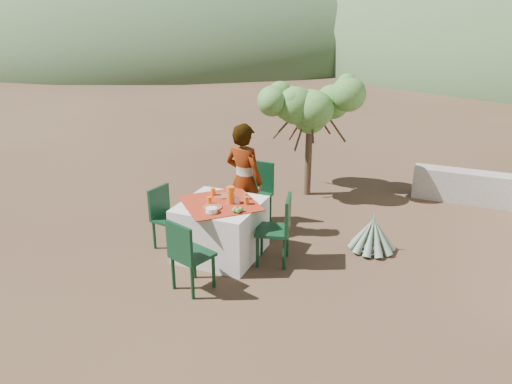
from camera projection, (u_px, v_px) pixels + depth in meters
ground at (210, 254)px, 6.86m from camera, size 160.00×160.00×0.00m
table at (221, 229)px, 6.72m from camera, size 1.30×1.30×0.76m
chair_far at (257, 191)px, 7.62m from camera, size 0.47×0.47×0.98m
chair_near at (187, 253)px, 5.81m from camera, size 0.53×0.53×0.91m
chair_left at (166, 214)px, 6.93m from camera, size 0.46×0.46×0.87m
chair_right at (279, 227)px, 6.46m from camera, size 0.52×0.52×0.93m
person at (244, 180)px, 7.18m from camera, size 0.69×0.53×1.68m
shrub_tree at (314, 112)px, 8.49m from camera, size 1.60×1.57×1.88m
agave at (373, 235)px, 6.88m from camera, size 0.65×0.66×0.69m
stone_wall at (493, 190)px, 8.40m from camera, size 2.60×0.35×0.55m
hill_near_left at (184, 46)px, 39.19m from camera, size 40.00×40.00×16.00m
hill_far_center at (403, 34)px, 53.11m from camera, size 60.00×60.00×24.00m
plate_far at (223, 196)px, 6.80m from camera, size 0.23×0.23×0.01m
plate_near at (212, 207)px, 6.42m from camera, size 0.25×0.25×0.01m
glass_far at (213, 192)px, 6.80m from camera, size 0.07×0.07×0.11m
glass_near at (209, 200)px, 6.53m from camera, size 0.06×0.06×0.10m
juice_pitcher at (231, 195)px, 6.53m from camera, size 0.11×0.11×0.23m
bowl_plate at (212, 212)px, 6.27m from camera, size 0.17×0.17×0.01m
white_bowl at (212, 210)px, 6.26m from camera, size 0.15×0.15×0.05m
jar_left at (246, 200)px, 6.52m from camera, size 0.07×0.07×0.11m
jar_right at (246, 196)px, 6.69m from camera, size 0.05×0.05×0.08m
napkin_holder at (237, 200)px, 6.54m from camera, size 0.07×0.05×0.08m
fruit_cluster at (237, 210)px, 6.28m from camera, size 0.13×0.12×0.06m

